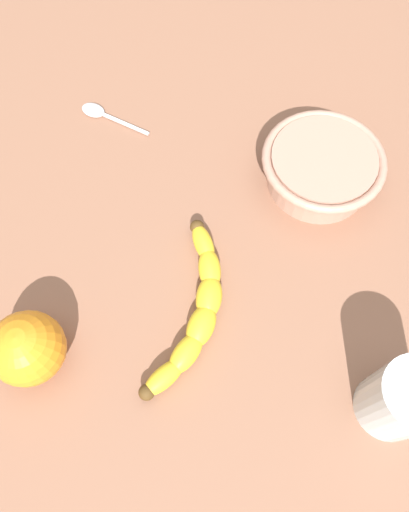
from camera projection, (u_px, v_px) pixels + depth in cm
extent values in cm
cube|color=#8E6049|center=(238.00, 293.00, 60.59)|extent=(120.00, 120.00, 3.00)
ellipsoid|color=yellow|center=(161.00, 377.00, 53.16)|extent=(5.72, 5.07, 2.32)
ellipsoid|color=yellow|center=(183.00, 352.00, 54.32)|extent=(6.02, 4.59, 2.70)
ellipsoid|color=yellow|center=(198.00, 325.00, 55.68)|extent=(5.83, 3.93, 3.08)
ellipsoid|color=yellow|center=(206.00, 296.00, 57.17)|extent=(5.60, 3.44, 3.08)
ellipsoid|color=yellow|center=(207.00, 269.00, 58.71)|extent=(5.96, 4.19, 2.70)
ellipsoid|color=yellow|center=(201.00, 243.00, 60.21)|extent=(5.83, 4.75, 2.32)
sphere|color=#513819|center=(144.00, 392.00, 52.47)|extent=(1.80, 1.80, 1.80)
sphere|color=#513819|center=(194.00, 226.00, 61.20)|extent=(1.80, 1.80, 1.80)
cylinder|color=silver|center=(399.00, 399.00, 48.95)|extent=(7.26, 7.26, 9.63)
cylinder|color=#A7C586|center=(398.00, 400.00, 49.23)|extent=(6.76, 6.76, 8.51)
cylinder|color=tan|center=(318.00, 169.00, 63.60)|extent=(13.55, 13.55, 5.33)
torus|color=tan|center=(321.00, 159.00, 61.73)|extent=(15.93, 15.93, 1.20)
sphere|color=orange|center=(25.00, 348.00, 51.96)|extent=(8.17, 8.17, 8.17)
ellipsoid|color=silver|center=(91.00, 110.00, 70.82)|extent=(3.30, 4.12, 0.80)
cube|color=silver|center=(121.00, 123.00, 69.79)|extent=(2.83, 8.31, 0.25)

